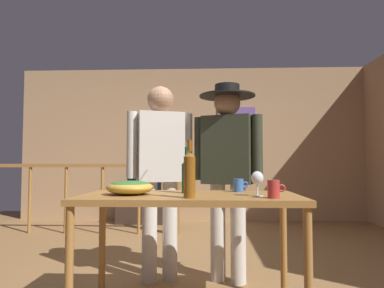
% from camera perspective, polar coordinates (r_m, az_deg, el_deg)
% --- Properties ---
extents(ground_plane, '(8.02, 8.02, 0.00)m').
position_cam_1_polar(ground_plane, '(3.31, -2.59, -20.98)').
color(ground_plane, olive).
extents(back_wall, '(6.17, 0.10, 2.71)m').
position_cam_1_polar(back_wall, '(6.19, -0.07, 0.03)').
color(back_wall, tan).
rests_on(back_wall, ground_plane).
extents(framed_picture, '(0.66, 0.03, 0.67)m').
position_cam_1_polar(framed_picture, '(6.18, 7.38, 2.98)').
color(framed_picture, '#7357A1').
extents(stair_railing, '(2.76, 0.10, 1.05)m').
position_cam_1_polar(stair_railing, '(5.13, -12.64, -7.17)').
color(stair_railing, '#9E6B33').
rests_on(stair_railing, ground_plane).
extents(tv_console, '(0.90, 0.40, 0.45)m').
position_cam_1_polar(tv_console, '(5.98, -7.87, -10.66)').
color(tv_console, '#38281E').
rests_on(tv_console, ground_plane).
extents(flat_screen_tv, '(0.57, 0.12, 0.44)m').
position_cam_1_polar(flat_screen_tv, '(5.90, -7.89, -6.01)').
color(flat_screen_tv, black).
rests_on(flat_screen_tv, tv_console).
extents(serving_table, '(1.45, 0.71, 0.80)m').
position_cam_1_polar(serving_table, '(2.34, -0.38, -10.36)').
color(serving_table, '#9E6B33').
rests_on(serving_table, ground_plane).
extents(salad_bowl, '(0.31, 0.31, 0.17)m').
position_cam_1_polar(salad_bowl, '(2.36, -10.22, -6.97)').
color(salad_bowl, gold).
rests_on(salad_bowl, serving_table).
extents(wine_glass, '(0.08, 0.08, 0.16)m').
position_cam_1_polar(wine_glass, '(2.26, 10.75, -5.71)').
color(wine_glass, silver).
rests_on(wine_glass, serving_table).
extents(wine_bottle_green, '(0.07, 0.07, 0.33)m').
position_cam_1_polar(wine_bottle_green, '(2.44, -0.89, -5.15)').
color(wine_bottle_green, '#1E5628').
rests_on(wine_bottle_green, serving_table).
extents(wine_bottle_amber, '(0.07, 0.07, 0.35)m').
position_cam_1_polar(wine_bottle_amber, '(2.09, -0.41, -4.93)').
color(wine_bottle_amber, brown).
rests_on(wine_bottle_amber, serving_table).
extents(mug_blue, '(0.11, 0.07, 0.10)m').
position_cam_1_polar(mug_blue, '(2.56, 7.74, -6.77)').
color(mug_blue, '#3866B2').
rests_on(mug_blue, serving_table).
extents(mug_red, '(0.11, 0.07, 0.11)m').
position_cam_1_polar(mug_red, '(2.14, 13.39, -7.26)').
color(mug_red, '#B7332D').
rests_on(mug_red, serving_table).
extents(person_standing_left, '(0.56, 0.34, 1.69)m').
position_cam_1_polar(person_standing_left, '(3.04, -5.28, -3.30)').
color(person_standing_left, beige).
rests_on(person_standing_left, ground_plane).
extents(person_standing_right, '(0.58, 0.49, 1.70)m').
position_cam_1_polar(person_standing_right, '(3.02, 5.90, -2.85)').
color(person_standing_right, beige).
rests_on(person_standing_right, ground_plane).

